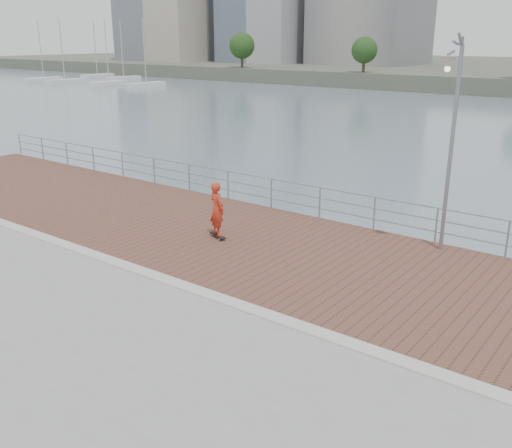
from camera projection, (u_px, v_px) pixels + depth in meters
The scene contains 9 objects.
water at pixel (209, 366), 14.52m from camera, with size 400.00×400.00×0.00m, color slate.
seawall at pixel (25, 439), 10.42m from camera, with size 40.00×24.00×2.00m, color gray.
brick_lane at pixel (289, 252), 16.61m from camera, with size 40.00×6.80×0.02m, color brown.
curb at pixel (207, 294), 13.88m from camera, with size 40.00×0.40×0.06m, color #B7B5AD.
guardrail at pixel (346, 204), 18.98m from camera, with size 39.06×0.06×1.13m.
street_lamp at pixel (450, 110), 15.23m from camera, with size 0.42×1.24×5.83m.
skateboard at pixel (218, 235), 17.79m from camera, with size 0.79×0.47×0.09m.
skateboarder at pixel (217, 209), 17.52m from camera, with size 0.62×0.40×1.69m, color red.
marina at pixel (97, 79), 104.96m from camera, with size 27.00×20.15×10.92m.
Camera 1 is at (8.60, -9.36, 5.99)m, focal length 40.00 mm.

